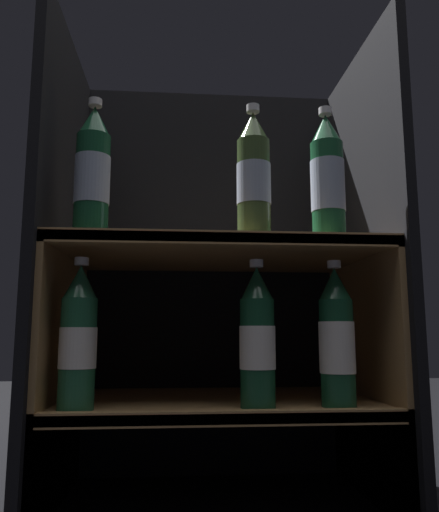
% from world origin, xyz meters
% --- Properties ---
extents(fridge_back_wall, '(0.69, 0.02, 0.99)m').
position_xyz_m(fridge_back_wall, '(0.00, 0.43, 0.49)').
color(fridge_back_wall, black).
rests_on(fridge_back_wall, ground_plane).
extents(fridge_side_left, '(0.02, 0.46, 0.99)m').
position_xyz_m(fridge_side_left, '(-0.34, 0.21, 0.49)').
color(fridge_side_left, black).
rests_on(fridge_side_left, ground_plane).
extents(fridge_side_right, '(0.02, 0.46, 0.99)m').
position_xyz_m(fridge_side_right, '(0.34, 0.21, 0.49)').
color(fridge_side_right, black).
rests_on(fridge_side_right, ground_plane).
extents(shelf_lower, '(0.65, 0.42, 0.21)m').
position_xyz_m(shelf_lower, '(0.00, 0.20, 0.17)').
color(shelf_lower, '#9E7547').
rests_on(shelf_lower, ground_plane).
extents(shelf_upper, '(0.65, 0.42, 0.52)m').
position_xyz_m(shelf_upper, '(0.00, 0.20, 0.38)').
color(shelf_upper, '#9E7547').
rests_on(shelf_upper, ground_plane).
extents(bottle_upper_front_0, '(0.07, 0.07, 0.27)m').
position_xyz_m(bottle_upper_front_0, '(-0.25, 0.06, 0.64)').
color(bottle_upper_front_0, '#144228').
rests_on(bottle_upper_front_0, shelf_upper).
extents(bottle_upper_front_1, '(0.07, 0.07, 0.27)m').
position_xyz_m(bottle_upper_front_1, '(0.06, 0.06, 0.64)').
color(bottle_upper_front_1, '#384C28').
rests_on(bottle_upper_front_1, shelf_upper).
extents(bottle_upper_front_2, '(0.07, 0.07, 0.27)m').
position_xyz_m(bottle_upper_front_2, '(0.21, 0.06, 0.64)').
color(bottle_upper_front_2, '#194C2D').
rests_on(bottle_upper_front_2, shelf_upper).
extents(bottle_lower_front_0, '(0.07, 0.07, 0.27)m').
position_xyz_m(bottle_lower_front_0, '(-0.26, 0.06, 0.33)').
color(bottle_lower_front_0, '#1E5638').
rests_on(bottle_lower_front_0, shelf_lower).
extents(bottle_lower_front_1, '(0.07, 0.07, 0.27)m').
position_xyz_m(bottle_lower_front_1, '(0.06, 0.06, 0.33)').
color(bottle_lower_front_1, '#144228').
rests_on(bottle_lower_front_1, shelf_lower).
extents(bottle_lower_front_2, '(0.07, 0.07, 0.27)m').
position_xyz_m(bottle_lower_front_2, '(0.21, 0.06, 0.33)').
color(bottle_lower_front_2, '#144228').
rests_on(bottle_lower_front_2, shelf_lower).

